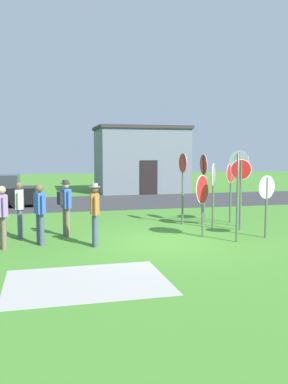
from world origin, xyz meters
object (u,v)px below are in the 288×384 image
stop_sign_leaning_left (241,183)px  stop_sign_tallest (213,184)px  person_holding_notes (40,211)px  person_with_sunhat (65,204)px  stop_sign_low_front (239,175)px  stop_sign_rear_left (266,196)px  stop_sign_rear_right (231,182)px  stop_sign_nearest (203,176)px  stop_sign_center_cluster (183,176)px  stop_sign_far_back (238,180)px  person_in_blue (95,211)px  person_in_teal (20,207)px  stop_sign_leaning_right (202,195)px  person_near_signs (3,214)px

stop_sign_leaning_left → stop_sign_tallest: bearing=141.9°
person_holding_notes → person_with_sunhat: size_ratio=0.97×
stop_sign_low_front → person_with_sunhat: (-5.95, -0.34, -0.78)m
stop_sign_tallest → person_holding_notes: bearing=-167.9°
person_holding_notes → stop_sign_tallest: bearing=12.1°
stop_sign_leaning_left → stop_sign_rear_left: (0.18, -1.30, -0.31)m
stop_sign_rear_right → person_holding_notes: (-6.78, -2.10, -0.56)m
stop_sign_nearest → stop_sign_center_cluster: bearing=-178.0°
stop_sign_rear_left → stop_sign_far_back: bearing=-162.8°
stop_sign_rear_left → stop_sign_rear_right: bearing=86.4°
person_in_blue → person_in_teal: bearing=140.8°
stop_sign_low_front → person_holding_notes: size_ratio=1.56×
stop_sign_rear_right → person_in_blue: 5.96m
stop_sign_center_cluster → stop_sign_rear_left: stop_sign_center_cluster is taller
stop_sign_rear_right → stop_sign_leaning_right: size_ratio=1.16×
stop_sign_leaning_right → stop_sign_leaning_left: bearing=24.3°
stop_sign_leaning_left → stop_sign_nearest: 1.70m
stop_sign_nearest → person_with_sunhat: (-4.99, -1.19, -0.72)m
stop_sign_nearest → stop_sign_far_back: stop_sign_far_back is taller
stop_sign_leaning_right → person_with_sunhat: 4.17m
stop_sign_rear_right → stop_sign_nearest: bearing=174.5°
stop_sign_leaning_left → stop_sign_far_back: (-0.95, -1.65, 0.21)m
stop_sign_leaning_left → stop_sign_far_back: stop_sign_far_back is taller
stop_sign_low_front → person_in_teal: stop_sign_low_front is taller
person_near_signs → stop_sign_center_cluster: bearing=22.3°
stop_sign_leaning_right → person_near_signs: 5.75m
person_in_blue → person_near_signs: person_in_blue is taller
stop_sign_low_front → stop_sign_rear_right: bearing=84.5°
stop_sign_far_back → person_holding_notes: bearing=169.7°
stop_sign_leaning_right → stop_sign_far_back: stop_sign_far_back is taller
stop_sign_leaning_right → stop_sign_far_back: 1.25m
stop_sign_low_front → stop_sign_rear_left: stop_sign_low_front is taller
stop_sign_leaning_left → stop_sign_leaning_right: (-1.65, -0.75, -0.30)m
stop_sign_rear_right → stop_sign_rear_left: stop_sign_rear_right is taller
stop_sign_low_front → stop_sign_tallest: (-1.01, -0.12, -0.28)m
stop_sign_low_front → stop_sign_leaning_left: bearing=-111.9°
person_with_sunhat → stop_sign_rear_right: bearing=10.3°
person_near_signs → stop_sign_rear_left: bearing=-3.0°
person_with_sunhat → stop_sign_center_cluster: bearing=15.6°
stop_sign_far_back → stop_sign_nearest: bearing=85.2°
stop_sign_nearest → stop_sign_far_back: 3.21m
stop_sign_leaning_left → stop_sign_tallest: size_ratio=1.07×
stop_sign_leaning_left → person_holding_notes: (-6.43, -0.65, -0.63)m
stop_sign_leaning_right → stop_sign_tallest: (0.92, 1.32, 0.22)m
stop_sign_rear_right → stop_sign_tallest: 1.39m
stop_sign_rear_left → person_holding_notes: 6.64m
stop_sign_tallest → stop_sign_leaning_left: bearing=-38.1°
stop_sign_center_cluster → stop_sign_far_back: stop_sign_far_back is taller
stop_sign_far_back → person_with_sunhat: size_ratio=1.50×
stop_sign_low_front → person_near_signs: size_ratio=1.56×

